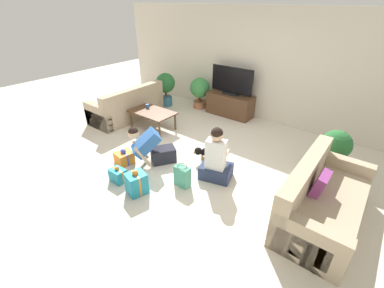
{
  "coord_description": "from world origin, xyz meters",
  "views": [
    {
      "loc": [
        2.67,
        -3.29,
        2.7
      ],
      "look_at": [
        0.22,
        -0.16,
        0.45
      ],
      "focal_mm": 24.0,
      "sensor_mm": 36.0,
      "label": 1
    }
  ],
  "objects": [
    {
      "name": "gift_box_b",
      "position": [
        -0.47,
        -1.3,
        0.12
      ],
      "size": [
        0.27,
        0.2,
        0.29
      ],
      "rotation": [
        0.0,
        0.0,
        0.02
      ],
      "color": "teal",
      "rests_on": "ground_plane"
    },
    {
      "name": "person_sitting",
      "position": [
        0.78,
        -0.22,
        0.37
      ],
      "size": [
        0.61,
        0.57,
        0.98
      ],
      "rotation": [
        0.0,
        0.0,
        3.41
      ],
      "color": "#283351",
      "rests_on": "ground_plane"
    },
    {
      "name": "tv_console",
      "position": [
        -0.46,
        2.33,
        0.28
      ],
      "size": [
        1.21,
        0.47,
        0.57
      ],
      "color": "brown",
      "rests_on": "ground_plane"
    },
    {
      "name": "gift_bag_a",
      "position": [
        0.47,
        -0.72,
        0.18
      ],
      "size": [
        0.27,
        0.17,
        0.38
      ],
      "rotation": [
        0.0,
        0.0,
        -0.03
      ],
      "color": "#4CA384",
      "rests_on": "ground_plane"
    },
    {
      "name": "potted_plant_corner_right",
      "position": [
        2.27,
        1.17,
        0.49
      ],
      "size": [
        0.5,
        0.5,
        0.81
      ],
      "color": "#4C4C51",
      "rests_on": "ground_plane"
    },
    {
      "name": "sofa_left",
      "position": [
        -2.42,
        0.56,
        0.3
      ],
      "size": [
        0.85,
        1.84,
        0.83
      ],
      "rotation": [
        0.0,
        0.0,
        -1.57
      ],
      "color": "tan",
      "rests_on": "ground_plane"
    },
    {
      "name": "potted_plant_back_left",
      "position": [
        -1.41,
        2.28,
        0.51
      ],
      "size": [
        0.54,
        0.54,
        0.84
      ],
      "color": "#A36042",
      "rests_on": "ground_plane"
    },
    {
      "name": "gift_box_c",
      "position": [
        -0.82,
        -0.88,
        0.12
      ],
      "size": [
        0.32,
        0.33,
        0.3
      ],
      "rotation": [
        0.0,
        0.0,
        -0.16
      ],
      "color": "orange",
      "rests_on": "ground_plane"
    },
    {
      "name": "person_kneeling",
      "position": [
        -0.4,
        -0.56,
        0.35
      ],
      "size": [
        0.68,
        0.82,
        0.79
      ],
      "rotation": [
        0.0,
        0.0,
        -0.58
      ],
      "color": "#23232D",
      "rests_on": "ground_plane"
    },
    {
      "name": "mug",
      "position": [
        -1.73,
        0.61,
        0.47
      ],
      "size": [
        0.12,
        0.08,
        0.09
      ],
      "color": "#386BAD",
      "rests_on": "coffee_table"
    },
    {
      "name": "potted_plant_corner_left",
      "position": [
        -2.27,
        1.83,
        0.57
      ],
      "size": [
        0.54,
        0.54,
        0.93
      ],
      "color": "#336B84",
      "rests_on": "ground_plane"
    },
    {
      "name": "wall_back",
      "position": [
        0.0,
        2.63,
        1.3
      ],
      "size": [
        8.4,
        0.06,
        2.6
      ],
      "color": "beige",
      "rests_on": "ground_plane"
    },
    {
      "name": "coffee_table",
      "position": [
        -1.48,
        0.51,
        0.38
      ],
      "size": [
        1.06,
        0.64,
        0.43
      ],
      "color": "brown",
      "rests_on": "ground_plane"
    },
    {
      "name": "dog",
      "position": [
        0.32,
        0.14,
        0.19
      ],
      "size": [
        0.34,
        0.46,
        0.3
      ],
      "rotation": [
        0.0,
        0.0,
        5.7
      ],
      "color": "black",
      "rests_on": "ground_plane"
    },
    {
      "name": "tv",
      "position": [
        -0.46,
        2.33,
        0.88
      ],
      "size": [
        1.14,
        0.2,
        0.69
      ],
      "color": "black",
      "rests_on": "tv_console"
    },
    {
      "name": "ground_plane",
      "position": [
        0.0,
        0.0,
        0.0
      ],
      "size": [
        16.0,
        16.0,
        0.0
      ],
      "primitive_type": "plane",
      "color": "beige"
    },
    {
      "name": "sofa_right",
      "position": [
        2.42,
        -0.1,
        0.29
      ],
      "size": [
        0.85,
        1.84,
        0.83
      ],
      "rotation": [
        0.0,
        0.0,
        1.57
      ],
      "color": "tan",
      "rests_on": "ground_plane"
    },
    {
      "name": "gift_box_a",
      "position": [
        0.01,
        -1.31,
        0.18
      ],
      "size": [
        0.34,
        0.35,
        0.43
      ],
      "rotation": [
        0.0,
        0.0,
        -0.27
      ],
      "color": "teal",
      "rests_on": "ground_plane"
    }
  ]
}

